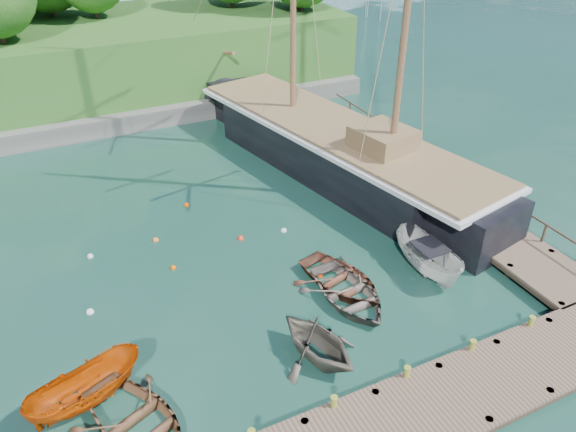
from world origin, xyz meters
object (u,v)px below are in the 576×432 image
(rowboat_2, at_px, (341,286))
(schooner, at_px, (337,153))
(rowboat_1, at_px, (317,358))
(motorboat_orange, at_px, (89,403))
(rowboat_0, at_px, (139,429))
(rowboat_3, at_px, (348,301))
(cabin_boat_white, at_px, (426,271))

(rowboat_2, relative_size, schooner, 0.15)
(rowboat_1, relative_size, motorboat_orange, 0.88)
(rowboat_0, xyz_separation_m, motorboat_orange, (-1.32, 1.85, 0.00))
(rowboat_3, xyz_separation_m, motorboat_orange, (-11.08, -0.72, 0.00))
(rowboat_3, distance_m, motorboat_orange, 11.11)
(rowboat_2, height_order, rowboat_3, rowboat_3)
(motorboat_orange, bearing_deg, rowboat_3, -101.27)
(rowboat_0, height_order, schooner, schooner)
(rowboat_1, height_order, rowboat_2, rowboat_1)
(rowboat_0, height_order, rowboat_2, rowboat_0)
(rowboat_0, bearing_deg, motorboat_orange, 102.83)
(motorboat_orange, height_order, cabin_boat_white, cabin_boat_white)
(rowboat_2, xyz_separation_m, schooner, (5.43, 9.89, 1.24))
(rowboat_2, relative_size, rowboat_3, 0.98)
(rowboat_3, bearing_deg, schooner, 60.21)
(rowboat_1, bearing_deg, rowboat_0, 166.71)
(rowboat_3, bearing_deg, rowboat_1, -142.50)
(rowboat_0, bearing_deg, rowboat_3, -7.96)
(rowboat_3, xyz_separation_m, schooner, (5.65, 10.86, 1.24))
(rowboat_0, height_order, rowboat_1, rowboat_1)
(rowboat_1, height_order, schooner, schooner)
(rowboat_1, height_order, rowboat_3, rowboat_1)
(rowboat_0, xyz_separation_m, rowboat_3, (9.77, 2.56, 0.00))
(rowboat_0, height_order, motorboat_orange, motorboat_orange)
(rowboat_1, bearing_deg, rowboat_3, 24.68)
(rowboat_0, distance_m, rowboat_1, 6.96)
(rowboat_1, height_order, motorboat_orange, rowboat_1)
(rowboat_2, relative_size, cabin_boat_white, 0.99)
(rowboat_2, xyz_separation_m, rowboat_3, (-0.23, -0.98, 0.00))
(rowboat_1, xyz_separation_m, rowboat_2, (3.03, 3.32, 0.00))
(rowboat_2, height_order, motorboat_orange, motorboat_orange)
(cabin_boat_white, bearing_deg, rowboat_1, -156.81)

